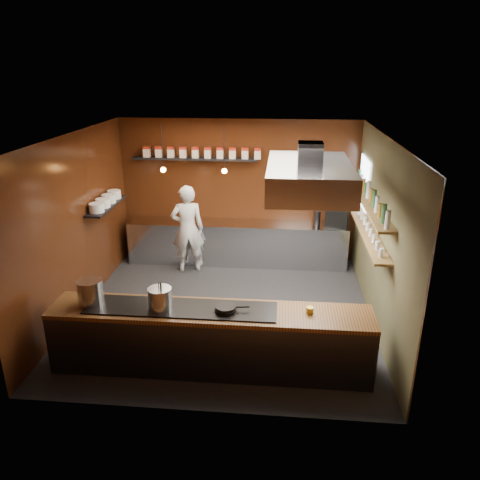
# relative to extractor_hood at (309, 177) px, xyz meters

# --- Properties ---
(floor) EXTENTS (5.00, 5.00, 0.00)m
(floor) POSITION_rel_extractor_hood_xyz_m (-1.30, 0.40, -2.51)
(floor) COLOR black
(floor) RESTS_ON ground
(back_wall) EXTENTS (5.00, 0.00, 5.00)m
(back_wall) POSITION_rel_extractor_hood_xyz_m (-1.30, 2.90, -1.01)
(back_wall) COLOR #331209
(back_wall) RESTS_ON ground
(left_wall) EXTENTS (0.00, 5.00, 5.00)m
(left_wall) POSITION_rel_extractor_hood_xyz_m (-3.80, 0.40, -1.01)
(left_wall) COLOR #331209
(left_wall) RESTS_ON ground
(right_wall) EXTENTS (0.00, 5.00, 5.00)m
(right_wall) POSITION_rel_extractor_hood_xyz_m (1.20, 0.40, -1.01)
(right_wall) COLOR #454627
(right_wall) RESTS_ON ground
(ceiling) EXTENTS (5.00, 5.00, 0.00)m
(ceiling) POSITION_rel_extractor_hood_xyz_m (-1.30, 0.40, 0.49)
(ceiling) COLOR silver
(ceiling) RESTS_ON back_wall
(window_pane) EXTENTS (0.00, 1.00, 1.00)m
(window_pane) POSITION_rel_extractor_hood_xyz_m (1.15, 2.10, -0.61)
(window_pane) COLOR white
(window_pane) RESTS_ON right_wall
(prep_counter) EXTENTS (4.60, 0.65, 0.90)m
(prep_counter) POSITION_rel_extractor_hood_xyz_m (-1.30, 2.57, -2.06)
(prep_counter) COLOR silver
(prep_counter) RESTS_ON floor
(pass_counter) EXTENTS (4.40, 0.72, 0.94)m
(pass_counter) POSITION_rel_extractor_hood_xyz_m (-1.30, -1.20, -2.04)
(pass_counter) COLOR #38383D
(pass_counter) RESTS_ON floor
(tin_shelf) EXTENTS (2.60, 0.26, 0.04)m
(tin_shelf) POSITION_rel_extractor_hood_xyz_m (-2.20, 2.76, -0.31)
(tin_shelf) COLOR black
(tin_shelf) RESTS_ON back_wall
(plate_shelf) EXTENTS (0.30, 1.40, 0.04)m
(plate_shelf) POSITION_rel_extractor_hood_xyz_m (-3.64, 1.40, -0.96)
(plate_shelf) COLOR black
(plate_shelf) RESTS_ON left_wall
(bottle_shelf_upper) EXTENTS (0.26, 2.80, 0.04)m
(bottle_shelf_upper) POSITION_rel_extractor_hood_xyz_m (1.04, 0.70, -0.59)
(bottle_shelf_upper) COLOR brown
(bottle_shelf_upper) RESTS_ON right_wall
(bottle_shelf_lower) EXTENTS (0.26, 2.80, 0.04)m
(bottle_shelf_lower) POSITION_rel_extractor_hood_xyz_m (1.04, 0.70, -1.06)
(bottle_shelf_lower) COLOR brown
(bottle_shelf_lower) RESTS_ON right_wall
(extractor_hood) EXTENTS (1.20, 2.00, 0.72)m
(extractor_hood) POSITION_rel_extractor_hood_xyz_m (0.00, 0.00, 0.00)
(extractor_hood) COLOR #38383D
(extractor_hood) RESTS_ON ceiling
(pendant_left) EXTENTS (0.10, 0.10, 0.95)m
(pendant_left) POSITION_rel_extractor_hood_xyz_m (-2.70, 2.10, -0.35)
(pendant_left) COLOR black
(pendant_left) RESTS_ON ceiling
(pendant_right) EXTENTS (0.10, 0.10, 0.95)m
(pendant_right) POSITION_rel_extractor_hood_xyz_m (-1.50, 2.10, -0.35)
(pendant_right) COLOR black
(pendant_right) RESTS_ON ceiling
(storage_tins) EXTENTS (2.43, 0.13, 0.22)m
(storage_tins) POSITION_rel_extractor_hood_xyz_m (-2.05, 2.76, -0.17)
(storage_tins) COLOR beige
(storage_tins) RESTS_ON tin_shelf
(plate_stacks) EXTENTS (0.26, 1.16, 0.16)m
(plate_stacks) POSITION_rel_extractor_hood_xyz_m (-3.64, 1.40, -0.86)
(plate_stacks) COLOR white
(plate_stacks) RESTS_ON plate_shelf
(bottles) EXTENTS (0.06, 2.66, 0.24)m
(bottles) POSITION_rel_extractor_hood_xyz_m (1.04, 0.70, -0.45)
(bottles) COLOR silver
(bottles) RESTS_ON bottle_shelf_upper
(wine_glasses) EXTENTS (0.07, 2.37, 0.13)m
(wine_glasses) POSITION_rel_extractor_hood_xyz_m (1.04, 0.70, -0.97)
(wine_glasses) COLOR silver
(wine_glasses) RESTS_ON bottle_shelf_lower
(stockpot_large) EXTENTS (0.37, 0.37, 0.34)m
(stockpot_large) POSITION_rel_extractor_hood_xyz_m (-2.96, -1.18, -1.39)
(stockpot_large) COLOR #B7B9BE
(stockpot_large) RESTS_ON pass_counter
(stockpot_small) EXTENTS (0.34, 0.34, 0.30)m
(stockpot_small) POSITION_rel_extractor_hood_xyz_m (-1.96, -1.26, -1.41)
(stockpot_small) COLOR silver
(stockpot_small) RESTS_ON pass_counter
(utensil_crock) EXTENTS (0.14, 0.14, 0.17)m
(utensil_crock) POSITION_rel_extractor_hood_xyz_m (-1.95, -1.28, -1.48)
(utensil_crock) COLOR silver
(utensil_crock) RESTS_ON pass_counter
(frying_pan) EXTENTS (0.47, 0.30, 0.07)m
(frying_pan) POSITION_rel_extractor_hood_xyz_m (-1.08, -1.24, -1.53)
(frying_pan) COLOR black
(frying_pan) RESTS_ON pass_counter
(butter_jar) EXTENTS (0.11, 0.11, 0.09)m
(butter_jar) POSITION_rel_extractor_hood_xyz_m (0.04, -1.16, -1.54)
(butter_jar) COLOR yellow
(butter_jar) RESTS_ON pass_counter
(espresso_machine) EXTENTS (0.52, 0.51, 0.44)m
(espresso_machine) POSITION_rel_extractor_hood_xyz_m (0.75, 2.51, -1.38)
(espresso_machine) COLOR black
(espresso_machine) RESTS_ON prep_counter
(chef) EXTENTS (0.74, 0.58, 1.81)m
(chef) POSITION_rel_extractor_hood_xyz_m (-2.26, 2.08, -1.60)
(chef) COLOR silver
(chef) RESTS_ON floor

